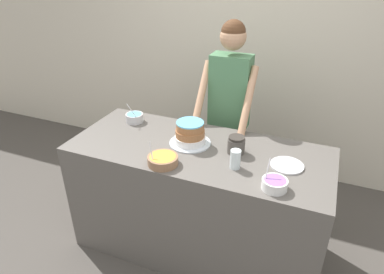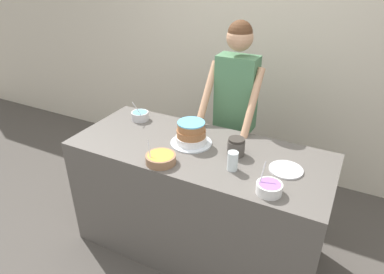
{
  "view_description": "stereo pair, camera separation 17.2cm",
  "coord_description": "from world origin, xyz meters",
  "px_view_note": "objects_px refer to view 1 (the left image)",
  "views": [
    {
      "loc": [
        0.76,
        -1.55,
        2.12
      ],
      "look_at": [
        -0.03,
        0.35,
        1.02
      ],
      "focal_mm": 32.0,
      "sensor_mm": 36.0,
      "label": 1
    },
    {
      "loc": [
        0.91,
        -1.48,
        2.12
      ],
      "look_at": [
        -0.03,
        0.35,
        1.02
      ],
      "focal_mm": 32.0,
      "sensor_mm": 36.0,
      "label": 2
    }
  ],
  "objects_px": {
    "cake": "(190,134)",
    "frosting_bowl_blue": "(135,117)",
    "ceramic_plate": "(287,165)",
    "person_baker": "(229,99)",
    "drinking_glass": "(235,159)",
    "frosting_bowl_orange": "(163,160)",
    "frosting_bowl_purple": "(275,184)",
    "stoneware_jar": "(236,145)"
  },
  "relations": [
    {
      "from": "frosting_bowl_orange",
      "to": "frosting_bowl_purple",
      "type": "bearing_deg",
      "value": 0.82
    },
    {
      "from": "frosting_bowl_blue",
      "to": "ceramic_plate",
      "type": "bearing_deg",
      "value": -9.03
    },
    {
      "from": "frosting_bowl_purple",
      "to": "ceramic_plate",
      "type": "height_order",
      "value": "frosting_bowl_purple"
    },
    {
      "from": "cake",
      "to": "ceramic_plate",
      "type": "distance_m",
      "value": 0.7
    },
    {
      "from": "cake",
      "to": "frosting_bowl_blue",
      "type": "relative_size",
      "value": 1.67
    },
    {
      "from": "cake",
      "to": "drinking_glass",
      "type": "xyz_separation_m",
      "value": [
        0.39,
        -0.18,
        -0.01
      ]
    },
    {
      "from": "frosting_bowl_orange",
      "to": "cake",
      "type": "bearing_deg",
      "value": 79.9
    },
    {
      "from": "cake",
      "to": "stoneware_jar",
      "type": "xyz_separation_m",
      "value": [
        0.34,
        0.0,
        -0.02
      ]
    },
    {
      "from": "frosting_bowl_purple",
      "to": "drinking_glass",
      "type": "bearing_deg",
      "value": 154.79
    },
    {
      "from": "frosting_bowl_purple",
      "to": "drinking_glass",
      "type": "xyz_separation_m",
      "value": [
        -0.27,
        0.13,
        0.03
      ]
    },
    {
      "from": "frosting_bowl_orange",
      "to": "drinking_glass",
      "type": "relative_size",
      "value": 1.58
    },
    {
      "from": "frosting_bowl_blue",
      "to": "cake",
      "type": "bearing_deg",
      "value": -16.29
    },
    {
      "from": "cake",
      "to": "frosting_bowl_purple",
      "type": "xyz_separation_m",
      "value": [
        0.66,
        -0.31,
        -0.04
      ]
    },
    {
      "from": "frosting_bowl_blue",
      "to": "stoneware_jar",
      "type": "relative_size",
      "value": 1.46
    },
    {
      "from": "cake",
      "to": "drinking_glass",
      "type": "height_order",
      "value": "cake"
    },
    {
      "from": "ceramic_plate",
      "to": "stoneware_jar",
      "type": "height_order",
      "value": "stoneware_jar"
    },
    {
      "from": "cake",
      "to": "frosting_bowl_blue",
      "type": "bearing_deg",
      "value": 163.71
    },
    {
      "from": "drinking_glass",
      "to": "stoneware_jar",
      "type": "distance_m",
      "value": 0.19
    },
    {
      "from": "frosting_bowl_blue",
      "to": "frosting_bowl_purple",
      "type": "bearing_deg",
      "value": -21.2
    },
    {
      "from": "person_baker",
      "to": "drinking_glass",
      "type": "height_order",
      "value": "person_baker"
    },
    {
      "from": "frosting_bowl_blue",
      "to": "frosting_bowl_orange",
      "type": "xyz_separation_m",
      "value": [
        0.5,
        -0.48,
        -0.0
      ]
    },
    {
      "from": "cake",
      "to": "frosting_bowl_orange",
      "type": "xyz_separation_m",
      "value": [
        -0.06,
        -0.32,
        -0.04
      ]
    },
    {
      "from": "cake",
      "to": "frosting_bowl_orange",
      "type": "height_order",
      "value": "cake"
    },
    {
      "from": "frosting_bowl_orange",
      "to": "ceramic_plate",
      "type": "xyz_separation_m",
      "value": [
        0.75,
        0.28,
        -0.03
      ]
    },
    {
      "from": "frosting_bowl_purple",
      "to": "ceramic_plate",
      "type": "xyz_separation_m",
      "value": [
        0.03,
        0.27,
        -0.03
      ]
    },
    {
      "from": "person_baker",
      "to": "cake",
      "type": "height_order",
      "value": "person_baker"
    },
    {
      "from": "frosting_bowl_purple",
      "to": "ceramic_plate",
      "type": "relative_size",
      "value": 0.81
    },
    {
      "from": "cake",
      "to": "stoneware_jar",
      "type": "distance_m",
      "value": 0.34
    },
    {
      "from": "person_baker",
      "to": "frosting_bowl_orange",
      "type": "height_order",
      "value": "person_baker"
    },
    {
      "from": "frosting_bowl_blue",
      "to": "drinking_glass",
      "type": "bearing_deg",
      "value": -20.0
    },
    {
      "from": "frosting_bowl_blue",
      "to": "ceramic_plate",
      "type": "xyz_separation_m",
      "value": [
        1.25,
        -0.2,
        -0.03
      ]
    },
    {
      "from": "frosting_bowl_orange",
      "to": "ceramic_plate",
      "type": "relative_size",
      "value": 0.94
    },
    {
      "from": "ceramic_plate",
      "to": "stoneware_jar",
      "type": "xyz_separation_m",
      "value": [
        -0.35,
        0.04,
        0.05
      ]
    },
    {
      "from": "frosting_bowl_blue",
      "to": "drinking_glass",
      "type": "xyz_separation_m",
      "value": [
        0.95,
        -0.34,
        0.03
      ]
    },
    {
      "from": "cake",
      "to": "frosting_bowl_blue",
      "type": "xyz_separation_m",
      "value": [
        -0.56,
        0.16,
        -0.04
      ]
    },
    {
      "from": "frosting_bowl_blue",
      "to": "drinking_glass",
      "type": "height_order",
      "value": "frosting_bowl_blue"
    },
    {
      "from": "person_baker",
      "to": "ceramic_plate",
      "type": "height_order",
      "value": "person_baker"
    },
    {
      "from": "drinking_glass",
      "to": "frosting_bowl_purple",
      "type": "bearing_deg",
      "value": -25.21
    },
    {
      "from": "stoneware_jar",
      "to": "ceramic_plate",
      "type": "bearing_deg",
      "value": -6.24
    },
    {
      "from": "frosting_bowl_blue",
      "to": "person_baker",
      "type": "bearing_deg",
      "value": 31.24
    },
    {
      "from": "frosting_bowl_blue",
      "to": "drinking_glass",
      "type": "distance_m",
      "value": 1.01
    },
    {
      "from": "cake",
      "to": "frosting_bowl_orange",
      "type": "distance_m",
      "value": 0.33
    }
  ]
}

